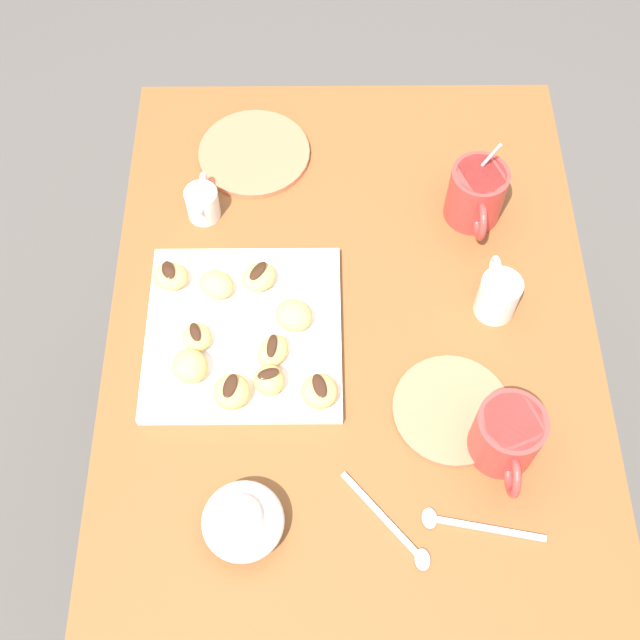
{
  "coord_description": "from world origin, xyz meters",
  "views": [
    {
      "loc": [
        0.58,
        -0.05,
        1.79
      ],
      "look_at": [
        0.01,
        -0.05,
        0.77
      ],
      "focal_mm": 45.19,
      "sensor_mm": 36.0,
      "label": 1
    }
  ],
  "objects": [
    {
      "name": "chocolate_drizzle_4",
      "position": [
        -0.06,
        -0.27,
        0.8
      ],
      "size": [
        0.04,
        0.03,
        0.0
      ],
      "primitive_type": "ellipsoid",
      "rotation": [
        0.0,
        0.0,
        6.58
      ],
      "color": "#381E11",
      "rests_on": "beignet_4"
    },
    {
      "name": "chocolate_drizzle_8",
      "position": [
        0.11,
        -0.12,
        0.8
      ],
      "size": [
        0.02,
        0.03,
        0.0
      ],
      "primitive_type": "ellipsoid",
      "rotation": [
        0.0,
        0.0,
        1.88
      ],
      "color": "#381E11",
      "rests_on": "beignet_8"
    },
    {
      "name": "ground_plane",
      "position": [
        0.0,
        0.0,
        0.0
      ],
      "size": [
        8.0,
        8.0,
        0.0
      ],
      "primitive_type": "plane",
      "color": "#514C47"
    },
    {
      "name": "pastry_plate_square",
      "position": [
        0.02,
        -0.16,
        0.76
      ],
      "size": [
        0.28,
        0.28,
        0.02
      ],
      "primitive_type": "cube",
      "color": "white",
      "rests_on": "dining_table"
    },
    {
      "name": "saucer_coral_left",
      "position": [
        0.14,
        0.13,
        0.75
      ],
      "size": [
        0.16,
        0.16,
        0.01
      ],
      "primitive_type": "cylinder",
      "color": "#E5704C",
      "rests_on": "dining_table"
    },
    {
      "name": "beignet_9",
      "position": [
        0.04,
        -0.22,
        0.78
      ],
      "size": [
        0.06,
        0.06,
        0.03
      ],
      "primitive_type": "ellipsoid",
      "rotation": [
        0.0,
        0.0,
        3.55
      ],
      "color": "#E5B260",
      "rests_on": "pastry_plate_square"
    },
    {
      "name": "chocolate_drizzle_7",
      "position": [
        -0.06,
        -0.14,
        0.8
      ],
      "size": [
        0.04,
        0.03,
        0.0
      ],
      "primitive_type": "ellipsoid",
      "rotation": [
        0.0,
        0.0,
        5.7
      ],
      "color": "#381E11",
      "rests_on": "beignet_7"
    },
    {
      "name": "beignet_0",
      "position": [
        -0.05,
        -0.2,
        0.78
      ],
      "size": [
        0.07,
        0.07,
        0.03
      ],
      "primitive_type": "ellipsoid",
      "rotation": [
        0.0,
        0.0,
        2.5
      ],
      "color": "#E5B260",
      "rests_on": "pastry_plate_square"
    },
    {
      "name": "chocolate_sauce_pitcher",
      "position": [
        -0.2,
        -0.23,
        0.78
      ],
      "size": [
        0.09,
        0.05,
        0.06
      ],
      "color": "white",
      "rests_on": "dining_table"
    },
    {
      "name": "beignet_6",
      "position": [
        0.13,
        -0.05,
        0.78
      ],
      "size": [
        0.07,
        0.07,
        0.03
      ],
      "primitive_type": "ellipsoid",
      "rotation": [
        0.0,
        0.0,
        0.52
      ],
      "color": "#E5B260",
      "rests_on": "pastry_plate_square"
    },
    {
      "name": "coffee_mug_red_left",
      "position": [
        -0.19,
        0.2,
        0.8
      ],
      "size": [
        0.13,
        0.09,
        0.15
      ],
      "color": "red",
      "rests_on": "dining_table"
    },
    {
      "name": "chocolate_drizzle_9",
      "position": [
        0.04,
        -0.22,
        0.79
      ],
      "size": [
        0.03,
        0.02,
        0.0
      ],
      "primitive_type": "ellipsoid",
      "rotation": [
        0.0,
        0.0,
        3.44
      ],
      "color": "#381E11",
      "rests_on": "beignet_9"
    },
    {
      "name": "ice_cream_bowl",
      "position": [
        0.3,
        -0.15,
        0.78
      ],
      "size": [
        0.11,
        0.11,
        0.08
      ],
      "color": "white",
      "rests_on": "dining_table"
    },
    {
      "name": "cream_pitcher_white",
      "position": [
        -0.02,
        0.21,
        0.79
      ],
      "size": [
        0.1,
        0.06,
        0.07
      ],
      "color": "white",
      "rests_on": "dining_table"
    },
    {
      "name": "chocolate_drizzle_2",
      "position": [
        0.13,
        -0.17,
        0.8
      ],
      "size": [
        0.04,
        0.03,
        0.0
      ],
      "primitive_type": "ellipsoid",
      "rotation": [
        0.0,
        0.0,
        6.02
      ],
      "color": "#381E11",
      "rests_on": "beignet_2"
    },
    {
      "name": "loose_spoon_near_saucer",
      "position": [
        0.31,
        0.05,
        0.75
      ],
      "size": [
        0.13,
        0.11,
        0.01
      ],
      "color": "silver",
      "rests_on": "dining_table"
    },
    {
      "name": "loose_spoon_by_plate",
      "position": [
        0.3,
        0.14,
        0.75
      ],
      "size": [
        0.05,
        0.16,
        0.01
      ],
      "color": "silver",
      "rests_on": "dining_table"
    },
    {
      "name": "saucer_coral_right",
      "position": [
        -0.32,
        -0.16,
        0.75
      ],
      "size": [
        0.19,
        0.19,
        0.01
      ],
      "primitive_type": "cylinder",
      "color": "#E5704C",
      "rests_on": "dining_table"
    },
    {
      "name": "beignet_1",
      "position": [
        0.09,
        -0.23,
        0.78
      ],
      "size": [
        0.07,
        0.07,
        0.04
      ],
      "primitive_type": "ellipsoid",
      "rotation": [
        0.0,
        0.0,
        5.19
      ],
      "color": "#E5B260",
      "rests_on": "pastry_plate_square"
    },
    {
      "name": "chocolate_drizzle_6",
      "position": [
        0.13,
        -0.05,
        0.8
      ],
      "size": [
        0.04,
        0.03,
        0.0
      ],
      "primitive_type": "ellipsoid",
      "rotation": [
        0.0,
        0.0,
        0.28
      ],
      "color": "#381E11",
      "rests_on": "beignet_6"
    },
    {
      "name": "beignet_3",
      "position": [
        0.06,
        -0.11,
        0.78
      ],
      "size": [
        0.07,
        0.06,
        0.03
      ],
      "primitive_type": "ellipsoid",
      "rotation": [
        0.0,
        0.0,
        5.79
      ],
      "color": "#E5B260",
      "rests_on": "pastry_plate_square"
    },
    {
      "name": "coffee_mug_red_right",
      "position": [
        0.2,
        0.2,
        0.8
      ],
      "size": [
        0.13,
        0.09,
        0.09
      ],
      "color": "red",
      "rests_on": "dining_table"
    },
    {
      "name": "chocolate_drizzle_3",
      "position": [
        0.06,
        -0.11,
        0.79
      ],
      "size": [
        0.04,
        0.02,
        0.0
      ],
      "primitive_type": "ellipsoid",
      "rotation": [
        0.0,
        0.0,
        6.16
      ],
      "color": "#381E11",
      "rests_on": "beignet_3"
    },
    {
      "name": "beignet_2",
      "position": [
        0.13,
        -0.17,
        0.78
      ],
      "size": [
        0.06,
        0.06,
        0.04
      ],
      "primitive_type": "ellipsoid",
      "rotation": [
        0.0,
        0.0,
        6.12
      ],
      "color": "#E5B260",
      "rests_on": "pastry_plate_square"
    },
    {
      "name": "beignet_5",
      "position": [
        0.01,
        -0.09,
        0.78
      ],
      "size": [
        0.07,
        0.07,
        0.04
      ],
      "primitive_type": "ellipsoid",
      "rotation": [
        0.0,
        0.0,
        1.03
      ],
      "color": "#E5B260",
      "rests_on": "pastry_plate_square"
    },
    {
      "name": "dining_table",
      "position": [
        0.0,
        0.0,
        0.59
      ],
      "size": [
        0.96,
        0.72,
        0.75
      ],
      "color": "brown",
      "rests_on": "ground_plane"
    },
    {
      "name": "beignet_7",
      "position": [
        -0.06,
        -0.14,
        0.78
      ],
      "size": [
        0.07,
        0.07,
        0.03
      ],
      "primitive_type": "ellipsoid",
      "rotation": [
        0.0,
        0.0,
        5.35
      ],
      "color": "#E5B260",
      "rests_on": "pastry_plate_square"
    },
    {
      "name": "beignet_4",
      "position": [
        -0.06,
        -0.27,
        0.78
      ],
      "size": [
        0.05,
        0.06,
        0.03
      ],
      "primitive_type": "ellipsoid",
      "rotation": [
        0.0,
        0.0,
        6.12
      ],
      "color": "#E5B260",
      "rests_on": "pastry_plate_square"
    },
    {
      "name": "beignet_8",
      "position": [
        0.11,
        -0.12,
        0.78
      ],
      "size": [
        0.05,
        0.05,
        0.04
      ],
      "primitive_type": "ellipsoid",
      "rotation": [
        0.0,
        0.0,
        1.49
      ],
      "color": "#E5B260",
      "rests_on": "pastry_plate_square"
    }
  ]
}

